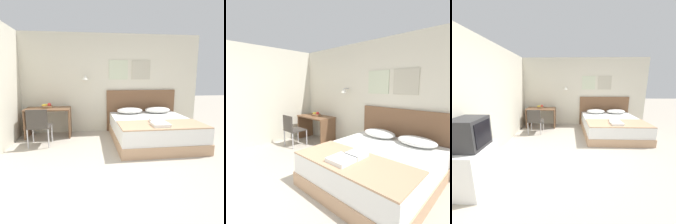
% 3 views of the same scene
% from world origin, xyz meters
% --- Properties ---
extents(ground_plane, '(24.00, 24.00, 0.00)m').
position_xyz_m(ground_plane, '(0.00, 0.00, 0.00)').
color(ground_plane, '#B2A899').
extents(wall_back, '(5.26, 0.31, 2.65)m').
position_xyz_m(wall_back, '(0.01, 2.90, 1.33)').
color(wall_back, beige).
rests_on(wall_back, ground_plane).
extents(bed, '(1.83, 2.04, 0.54)m').
position_xyz_m(bed, '(1.00, 1.80, 0.27)').
color(bed, tan).
rests_on(bed, ground_plane).
extents(headboard, '(1.95, 0.06, 1.15)m').
position_xyz_m(headboard, '(1.00, 2.84, 0.57)').
color(headboard, brown).
rests_on(headboard, ground_plane).
extents(pillow_left, '(0.69, 0.44, 0.16)m').
position_xyz_m(pillow_left, '(0.61, 2.54, 0.62)').
color(pillow_left, white).
rests_on(pillow_left, bed).
extents(pillow_right, '(0.69, 0.44, 0.16)m').
position_xyz_m(pillow_right, '(1.38, 2.54, 0.62)').
color(pillow_right, white).
rests_on(pillow_right, bed).
extents(throw_blanket, '(1.77, 0.81, 0.02)m').
position_xyz_m(throw_blanket, '(1.00, 1.20, 0.56)').
color(throw_blanket, tan).
rests_on(throw_blanket, bed).
extents(folded_towel_near_foot, '(0.27, 0.28, 0.06)m').
position_xyz_m(folded_towel_near_foot, '(0.94, 1.35, 0.60)').
color(folded_towel_near_foot, white).
rests_on(folded_towel_near_foot, throw_blanket).
extents(folded_towel_mid_bed, '(0.33, 0.33, 0.06)m').
position_xyz_m(folded_towel_mid_bed, '(0.91, 1.06, 0.60)').
color(folded_towel_mid_bed, white).
rests_on(folded_towel_mid_bed, throw_blanket).
extents(desk, '(1.10, 0.59, 0.74)m').
position_xyz_m(desk, '(-1.50, 2.52, 0.51)').
color(desk, brown).
rests_on(desk, ground_plane).
extents(desk_chair, '(0.47, 0.47, 0.85)m').
position_xyz_m(desk_chair, '(-1.58, 1.76, 0.50)').
color(desk_chair, '#3D3833').
rests_on(desk_chair, ground_plane).
extents(fruit_bowl, '(0.28, 0.26, 0.13)m').
position_xyz_m(fruit_bowl, '(-1.52, 2.56, 0.78)').
color(fruit_bowl, brown).
rests_on(fruit_bowl, desk).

